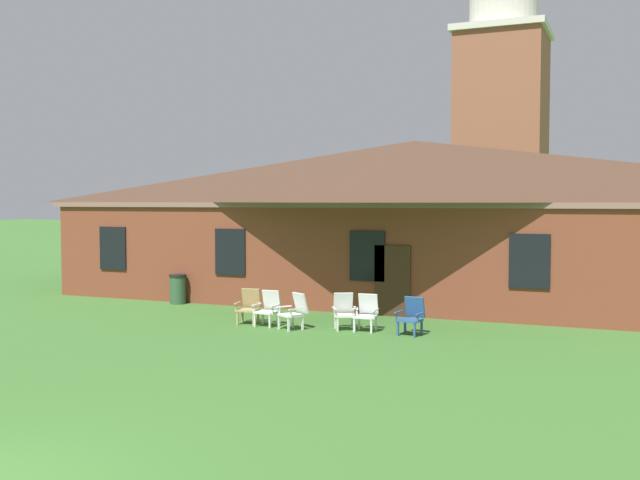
% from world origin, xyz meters
% --- Properties ---
extents(brick_building, '(24.43, 10.40, 5.57)m').
position_xyz_m(brick_building, '(0.00, 19.70, 2.84)').
color(brick_building, brown).
rests_on(brick_building, ground).
extents(dome_tower, '(5.18, 5.18, 18.94)m').
position_xyz_m(dome_tower, '(0.19, 37.31, 8.65)').
color(dome_tower, '#93563D').
rests_on(dome_tower, ground).
extents(lawn_chair_by_porch, '(0.72, 0.76, 0.96)m').
position_xyz_m(lawn_chair_by_porch, '(-2.50, 11.91, 0.50)').
color(lawn_chair_by_porch, tan).
rests_on(lawn_chair_by_porch, ground).
extents(lawn_chair_near_door, '(0.65, 0.68, 0.96)m').
position_xyz_m(lawn_chair_near_door, '(-1.83, 11.78, 0.50)').
color(lawn_chair_near_door, silver).
rests_on(lawn_chair_near_door, ground).
extents(lawn_chair_left_end, '(0.83, 0.86, 0.96)m').
position_xyz_m(lawn_chair_left_end, '(-0.94, 11.56, 0.50)').
color(lawn_chair_left_end, white).
rests_on(lawn_chair_left_end, ground).
extents(lawn_chair_middle, '(0.83, 0.86, 0.96)m').
position_xyz_m(lawn_chair_middle, '(0.27, 12.08, 0.50)').
color(lawn_chair_middle, silver).
rests_on(lawn_chair_middle, ground).
extents(lawn_chair_right_end, '(0.67, 0.70, 0.96)m').
position_xyz_m(lawn_chair_right_end, '(0.89, 12.10, 0.50)').
color(lawn_chair_right_end, white).
rests_on(lawn_chair_right_end, ground).
extents(lawn_chair_far_side, '(0.70, 0.73, 0.96)m').
position_xyz_m(lawn_chair_far_side, '(2.15, 12.00, 0.50)').
color(lawn_chair_far_side, '#2D5693').
rests_on(lawn_chair_far_side, ground).
extents(trash_bin, '(0.56, 0.56, 0.98)m').
position_xyz_m(trash_bin, '(-6.54, 14.40, 0.50)').
color(trash_bin, '#335638').
rests_on(trash_bin, ground).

